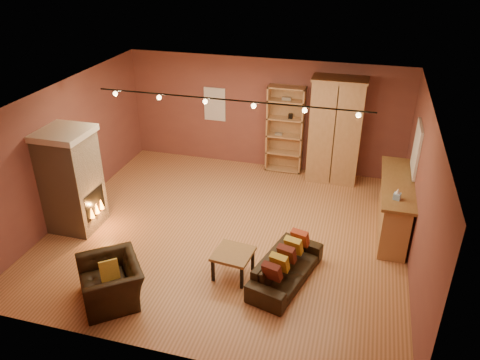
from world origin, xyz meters
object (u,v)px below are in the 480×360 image
(loveseat, at_px, (286,263))
(coffee_table, at_px, (233,256))
(bar_counter, at_px, (394,206))
(armchair, at_px, (110,276))
(fireplace, at_px, (72,180))
(armoire, at_px, (335,130))
(bookcase, at_px, (285,129))

(loveseat, height_order, coffee_table, loveseat)
(bar_counter, height_order, armchair, bar_counter)
(armchair, bearing_deg, fireplace, -174.31)
(coffee_table, bearing_deg, armchair, -147.56)
(fireplace, bearing_deg, armoire, 36.13)
(fireplace, relative_size, coffee_table, 2.99)
(bar_counter, bearing_deg, bookcase, 140.36)
(coffee_table, bearing_deg, bar_counter, 39.75)
(bookcase, relative_size, armchair, 1.73)
(armoire, bearing_deg, armchair, -119.68)
(loveseat, xyz_separation_m, coffee_table, (-0.92, -0.11, 0.05))
(bar_counter, xyz_separation_m, coffee_table, (-2.70, -2.25, -0.15))
(bar_counter, xyz_separation_m, armchair, (-4.45, -3.36, -0.10))
(fireplace, height_order, bookcase, bookcase)
(coffee_table, bearing_deg, armoire, 73.01)
(armoire, distance_m, coffee_table, 4.50)
(bookcase, distance_m, coffee_table, 4.49)
(bookcase, xyz_separation_m, loveseat, (0.85, -4.32, -0.76))
(fireplace, bearing_deg, coffee_table, -11.19)
(bar_counter, distance_m, coffee_table, 3.52)
(bar_counter, bearing_deg, armoire, 125.51)
(bookcase, xyz_separation_m, coffee_table, (-0.06, -4.43, -0.70))
(armchair, bearing_deg, armoire, 111.42)
(bar_counter, relative_size, loveseat, 1.28)
(armoire, distance_m, loveseat, 4.23)
(armchair, bearing_deg, coffee_table, 83.54)
(bookcase, xyz_separation_m, bar_counter, (2.64, -2.19, -0.55))
(armoire, xyz_separation_m, coffee_table, (-1.29, -4.23, -0.86))
(armoire, xyz_separation_m, bar_counter, (1.41, -1.98, -0.71))
(armoire, relative_size, coffee_table, 3.59)
(armchair, bearing_deg, bar_counter, 88.14)
(fireplace, relative_size, loveseat, 1.16)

